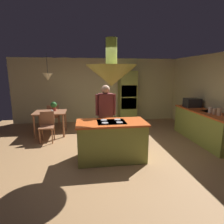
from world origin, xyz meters
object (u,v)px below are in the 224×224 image
oven_tower (127,97)px  kitchen_island (111,140)px  dining_table (50,115)px  chair_facing_island (47,124)px  cup_on_table (52,111)px  canister_tea (210,110)px  chair_by_back_wall (54,115)px  microwave_on_counter (192,103)px  person_at_island (106,113)px  canister_flour (219,112)px  potted_plant_on_table (54,106)px  canister_sugar (215,111)px

oven_tower → kitchen_island: bearing=-108.7°
dining_table → chair_facing_island: chair_facing_island is taller
dining_table → oven_tower: bearing=22.2°
chair_facing_island → cup_on_table: 0.53m
canister_tea → chair_by_back_wall: bearing=154.6°
chair_by_back_wall → microwave_on_counter: microwave_on_counter is taller
dining_table → chair_facing_island: size_ratio=1.14×
cup_on_table → kitchen_island: bearing=-49.7°
oven_tower → cup_on_table: bearing=-153.5°
chair_facing_island → person_at_island: bearing=-25.6°
kitchen_island → canister_flour: canister_flour is taller
potted_plant_on_table → chair_facing_island: bearing=-98.5°
person_at_island → microwave_on_counter: size_ratio=3.66×
canister_sugar → microwave_on_counter: size_ratio=0.33×
canister_tea → potted_plant_on_table: bearing=160.0°
oven_tower → cup_on_table: 3.03m
person_at_island → potted_plant_on_table: person_at_island is taller
chair_by_back_wall → canister_flour: bearing=151.0°
potted_plant_on_table → cup_on_table: 0.32m
cup_on_table → canister_sugar: bearing=-18.6°
person_at_island → potted_plant_on_table: bearing=135.4°
dining_table → chair_by_back_wall: 0.65m
chair_by_back_wall → canister_tea: 5.05m
cup_on_table → microwave_on_counter: bearing=-5.1°
dining_table → canister_flour: bearing=-22.5°
canister_flour → canister_sugar: 0.18m
chair_by_back_wall → potted_plant_on_table: potted_plant_on_table is taller
kitchen_island → canister_sugar: 2.92m
chair_facing_island → canister_sugar: bearing=-13.2°
potted_plant_on_table → canister_tea: bearing=-20.0°
oven_tower → dining_table: (-2.80, -1.14, -0.38)m
oven_tower → chair_by_back_wall: size_ratio=2.36×
oven_tower → person_at_island: (-1.15, -2.56, -0.06)m
potted_plant_on_table → cup_on_table: (-0.02, -0.30, -0.12)m
chair_facing_island → canister_tea: size_ratio=5.65×
kitchen_island → potted_plant_on_table: 2.75m
potted_plant_on_table → kitchen_island: bearing=-54.0°
canister_sugar → canister_tea: 0.18m
potted_plant_on_table → canister_sugar: (4.43, -1.79, 0.05)m
person_at_island → potted_plant_on_table: size_ratio=5.61×
chair_by_back_wall → person_at_island: bearing=128.7°
microwave_on_counter → dining_table: bearing=172.4°
potted_plant_on_table → canister_flour: bearing=-24.0°
canister_tea → microwave_on_counter: microwave_on_counter is taller
canister_tea → microwave_on_counter: bearing=90.0°
kitchen_island → chair_facing_island: size_ratio=1.82×
canister_sugar → oven_tower: bearing=121.5°
canister_sugar → potted_plant_on_table: bearing=158.0°
dining_table → microwave_on_counter: microwave_on_counter is taller
kitchen_island → canister_sugar: size_ratio=10.29×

